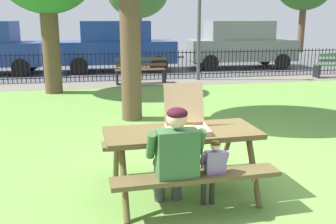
{
  "coord_description": "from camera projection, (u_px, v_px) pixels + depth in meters",
  "views": [
    {
      "loc": [
        -1.62,
        -4.7,
        2.05
      ],
      "look_at": [
        -0.61,
        0.5,
        0.75
      ],
      "focal_mm": 41.06,
      "sensor_mm": 36.0,
      "label": 1
    }
  ],
  "objects": [
    {
      "name": "ground",
      "position": [
        183.0,
        129.0,
        7.3
      ],
      "size": [
        28.0,
        12.25,
        0.02
      ],
      "primitive_type": "cube",
      "color": "#679540"
    },
    {
      "name": "cobblestone_walkway",
      "position": [
        145.0,
        83.0,
        12.47
      ],
      "size": [
        28.0,
        1.4,
        0.01
      ],
      "primitive_type": "cube",
      "color": "slate"
    },
    {
      "name": "street_asphalt",
      "position": [
        131.0,
        66.0,
        16.94
      ],
      "size": [
        28.0,
        7.97,
        0.01
      ],
      "primitive_type": "cube",
      "color": "#515154"
    },
    {
      "name": "picnic_table_foreground",
      "position": [
        182.0,
        144.0,
        4.53
      ],
      "size": [
        1.86,
        1.55,
        0.79
      ],
      "color": "brown",
      "rests_on": "ground"
    },
    {
      "name": "pizza_box_open",
      "position": [
        186.0,
        122.0,
        4.5
      ],
      "size": [
        0.51,
        0.58,
        0.52
      ],
      "color": "tan",
      "rests_on": "picnic_table_foreground"
    },
    {
      "name": "adult_at_table",
      "position": [
        175.0,
        155.0,
        4.0
      ],
      "size": [
        0.62,
        0.6,
        1.19
      ],
      "color": "#454545",
      "rests_on": "ground"
    },
    {
      "name": "child_at_table",
      "position": [
        213.0,
        167.0,
        4.1
      ],
      "size": [
        0.31,
        0.3,
        0.82
      ],
      "color": "#2C2C2C",
      "rests_on": "ground"
    },
    {
      "name": "iron_fence_streetside",
      "position": [
        142.0,
        65.0,
        13.02
      ],
      "size": [
        21.98,
        0.03,
        0.97
      ],
      "color": "black",
      "rests_on": "ground"
    },
    {
      "name": "park_bench_center",
      "position": [
        141.0,
        71.0,
        12.21
      ],
      "size": [
        1.61,
        0.5,
        0.85
      ],
      "color": "brown",
      "rests_on": "ground"
    },
    {
      "name": "parked_car_left",
      "position": [
        118.0,
        45.0,
        15.06
      ],
      "size": [
        4.42,
        1.96,
        1.94
      ],
      "color": "navy",
      "rests_on": "ground"
    },
    {
      "name": "parked_car_center",
      "position": [
        240.0,
        44.0,
        16.0
      ],
      "size": [
        4.47,
        2.05,
        1.94
      ],
      "color": "gray",
      "rests_on": "ground"
    }
  ]
}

